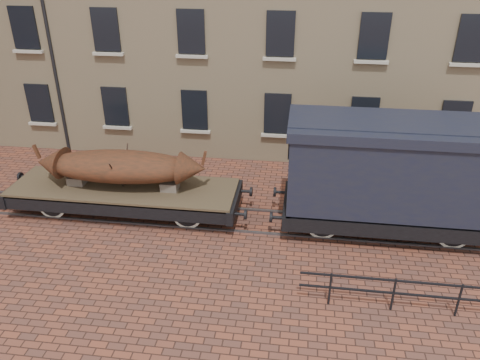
# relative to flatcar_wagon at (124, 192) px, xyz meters

# --- Properties ---
(ground) EXTENTS (90.00, 90.00, 0.00)m
(ground) POSITION_rel_flatcar_wagon_xyz_m (3.93, 0.00, -0.82)
(ground) COLOR #523127
(rail_track) EXTENTS (30.00, 1.52, 0.06)m
(rail_track) POSITION_rel_flatcar_wagon_xyz_m (3.93, 0.00, -0.79)
(rail_track) COLOR #59595E
(rail_track) RESTS_ON ground
(flatcar_wagon) EXTENTS (8.76, 2.38, 1.32)m
(flatcar_wagon) POSITION_rel_flatcar_wagon_xyz_m (0.00, 0.00, 0.00)
(flatcar_wagon) COLOR #433326
(flatcar_wagon) RESTS_ON ground
(iron_boat) EXTENTS (5.93, 1.82, 1.45)m
(iron_boat) POSITION_rel_flatcar_wagon_xyz_m (-0.02, 0.00, 0.97)
(iron_boat) COLOR #592815
(iron_boat) RESTS_ON flatcar_wagon
(goods_van) EXTENTS (7.38, 2.69, 3.82)m
(goods_van) POSITION_rel_flatcar_wagon_xyz_m (8.81, 0.00, 1.57)
(goods_van) COLOR black
(goods_van) RESTS_ON ground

